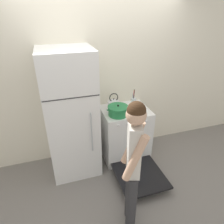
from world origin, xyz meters
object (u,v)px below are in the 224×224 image
dutch_oven_pot (118,111)px  tea_kettle (114,103)px  utensil_jar (133,101)px  person (133,163)px  stove_range (125,135)px  refrigerator (71,116)px

dutch_oven_pot → tea_kettle: tea_kettle is taller
utensil_jar → person: bearing=-113.2°
stove_range → utensil_jar: size_ratio=4.75×
utensil_jar → person: person is taller
stove_range → person: person is taller
stove_range → tea_kettle: tea_kettle is taller
utensil_jar → tea_kettle: bearing=-179.0°
stove_range → dutch_oven_pot: (-0.17, -0.08, 0.52)m
dutch_oven_pot → utensil_jar: bearing=34.9°
refrigerator → stove_range: size_ratio=1.44×
stove_range → dutch_oven_pot: dutch_oven_pot is taller
stove_range → refrigerator: bearing=179.6°
refrigerator → person: size_ratio=1.17×
refrigerator → stove_range: (0.85, -0.01, -0.50)m
stove_range → dutch_oven_pot: size_ratio=3.77×
refrigerator → tea_kettle: bearing=12.5°
tea_kettle → utensil_jar: bearing=1.0°
dutch_oven_pot → person: (-0.21, -1.07, -0.05)m
refrigerator → dutch_oven_pot: refrigerator is taller
stove_range → utensil_jar: 0.58m
tea_kettle → person: size_ratio=0.16×
person → tea_kettle: bearing=8.0°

